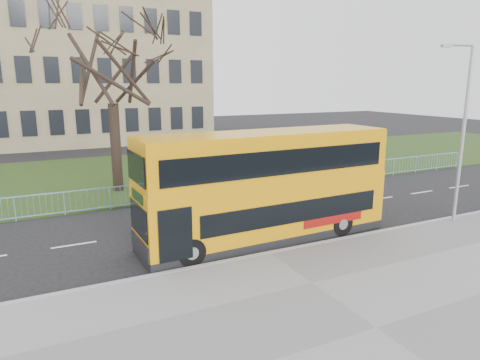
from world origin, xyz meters
The scene contains 9 objects.
ground centered at (0.00, 0.00, 0.00)m, with size 120.00×120.00×0.00m, color black.
pavement centered at (0.00, -6.75, 0.06)m, with size 80.00×10.50×0.12m, color slate.
kerb centered at (0.00, -1.55, 0.07)m, with size 80.00×0.20×0.14m, color gray.
grass_verge centered at (0.00, 14.30, 0.04)m, with size 80.00×15.40×0.08m, color #213613.
guard_railing centered at (0.00, 6.60, 0.55)m, with size 40.00×0.12×1.10m, color #77B1D3, non-canonical shape.
bare_tree centered at (-3.00, 10.00, 5.73)m, with size 7.91×7.91×11.29m, color black, non-canonical shape.
civic_building centered at (-5.00, 35.00, 7.00)m, with size 30.00×15.00×14.00m, color #7F7051.
yellow_bus centered at (0.73, -0.05, 2.18)m, with size 9.78×2.61×4.07m.
street_lamp centered at (8.66, -1.98, 4.08)m, with size 1.52×0.40×7.22m.
Camera 1 is at (-6.98, -13.62, 5.85)m, focal length 32.00 mm.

